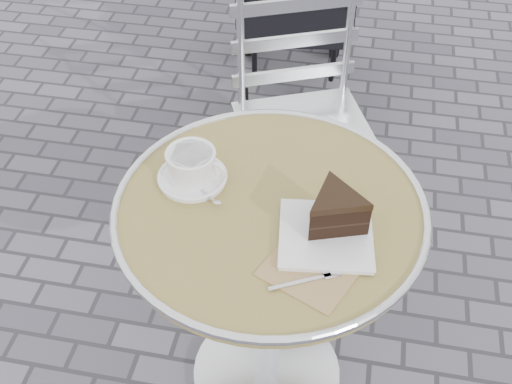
% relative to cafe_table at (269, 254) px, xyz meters
% --- Properties ---
extents(ground, '(80.00, 80.00, 0.00)m').
position_rel_cafe_table_xyz_m(ground, '(0.00, 0.00, -0.57)').
color(ground, slate).
rests_on(ground, ground).
extents(cafe_table, '(0.72, 0.72, 0.74)m').
position_rel_cafe_table_xyz_m(cafe_table, '(0.00, 0.00, 0.00)').
color(cafe_table, silver).
rests_on(cafe_table, ground).
extents(cappuccino_set, '(0.17, 0.17, 0.08)m').
position_rel_cafe_table_xyz_m(cappuccino_set, '(-0.19, 0.05, 0.20)').
color(cappuccino_set, white).
rests_on(cappuccino_set, cafe_table).
extents(cake_plate_set, '(0.24, 0.32, 0.11)m').
position_rel_cafe_table_xyz_m(cake_plate_set, '(0.14, -0.05, 0.21)').
color(cake_plate_set, '#A37F59').
rests_on(cake_plate_set, cafe_table).
extents(bistro_chair, '(0.54, 0.54, 0.91)m').
position_rel_cafe_table_xyz_m(bistro_chair, '(-0.02, 0.68, -0.00)').
color(bistro_chair, silver).
rests_on(bistro_chair, ground).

